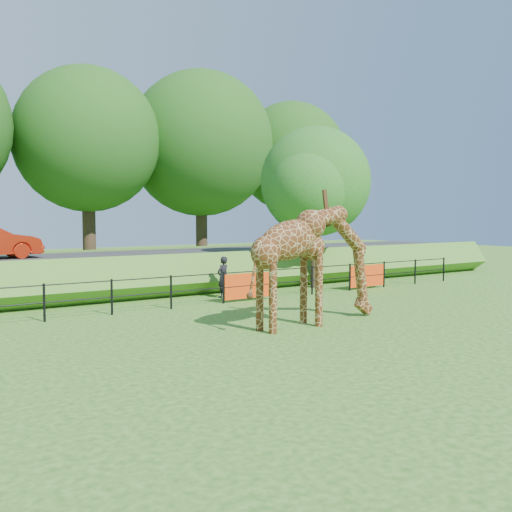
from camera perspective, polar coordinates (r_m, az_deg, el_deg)
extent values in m
plane|color=#245A16|center=(12.34, 8.48, -10.19)|extent=(90.00, 90.00, 0.00)
cube|color=#245A16|center=(25.67, -15.93, -1.44)|extent=(40.00, 9.00, 1.30)
cube|color=#29292B|center=(24.20, -14.81, -0.06)|extent=(40.00, 5.00, 0.12)
imported|color=black|center=(21.14, -3.32, -2.12)|extent=(0.65, 0.54, 1.53)
cylinder|color=#312016|center=(24.17, 5.90, 0.62)|extent=(0.36, 0.36, 3.20)
sphere|color=#195718|center=(24.17, 5.95, 7.42)|extent=(4.60, 4.60, 4.60)
sphere|color=#195718|center=(25.42, 6.90, 6.20)|extent=(3.45, 3.45, 3.45)
sphere|color=#195718|center=(23.03, 5.32, 6.73)|extent=(3.22, 3.22, 3.22)
cylinder|color=#312016|center=(32.36, -16.36, 2.93)|extent=(0.70, 0.70, 5.00)
sphere|color=#1B5015|center=(32.62, -16.52, 11.11)|extent=(7.80, 7.80, 7.80)
cylinder|color=#312016|center=(35.20, -5.47, 3.14)|extent=(0.70, 0.70, 5.00)
sphere|color=#1B5015|center=(35.48, -5.52, 11.11)|extent=(8.80, 8.80, 8.80)
cylinder|color=#312016|center=(39.11, 3.53, 3.24)|extent=(0.70, 0.70, 5.00)
sphere|color=#1B5015|center=(39.31, 3.56, 9.86)|extent=(7.40, 7.40, 7.40)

